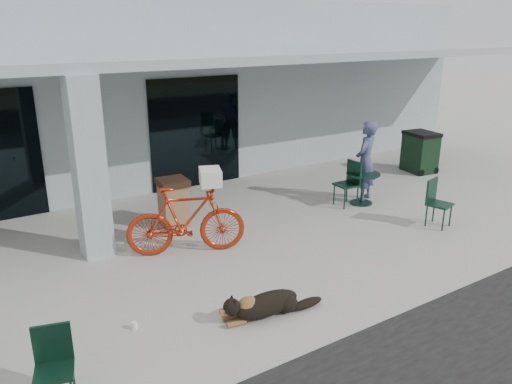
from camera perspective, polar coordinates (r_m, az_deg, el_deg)
ground at (r=7.96m, az=-2.31°, el=-10.45°), size 80.00×80.00×0.00m
building at (r=15.04m, az=-19.40°, el=11.30°), size 22.00×7.00×4.50m
storefront_glass_right at (r=12.47m, az=-6.88°, el=6.74°), size 2.40×0.06×2.70m
column at (r=8.87m, az=-18.55°, el=2.53°), size 0.50×0.50×3.12m
overhang at (r=10.27m, az=-13.11°, el=14.42°), size 22.00×2.80×0.18m
bicycle at (r=8.81m, az=-8.00°, el=-3.22°), size 2.15×1.29×1.25m
laundry_basket at (r=8.59m, az=-5.23°, el=1.73°), size 0.50×0.57×0.28m
dog at (r=7.09m, az=1.30°, el=-12.55°), size 1.19×0.54×0.38m
cup_near_dog at (r=7.06m, az=-13.73°, el=-14.61°), size 0.10×0.10×0.10m
cafe_chair_near at (r=5.89m, az=-22.09°, el=-18.39°), size 0.50×0.52×0.88m
cafe_table_far at (r=11.53m, az=12.04°, el=0.40°), size 0.87×0.87×0.72m
cafe_chair_far_a at (r=10.61m, az=20.26°, el=-1.26°), size 0.54×0.57×0.96m
cafe_chair_far_b at (r=11.29m, az=10.28°, el=0.90°), size 0.52×0.48×1.01m
person at (r=11.62m, az=12.42°, el=3.45°), size 0.80×0.70×1.86m
cup_on_table at (r=11.59m, az=12.23°, el=2.64°), size 0.10×0.10×0.12m
trash_receptacle at (r=10.15m, az=-9.40°, el=-1.17°), size 0.61×0.61×0.97m
wheeled_bin at (r=14.51m, az=18.24°, el=4.38°), size 0.79×0.95×1.11m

